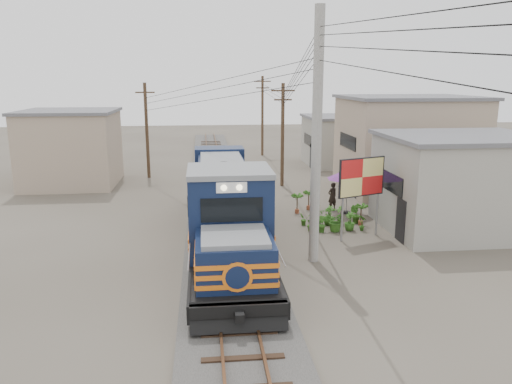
{
  "coord_description": "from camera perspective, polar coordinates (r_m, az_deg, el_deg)",
  "views": [
    {
      "loc": [
        -0.92,
        -19.52,
        7.36
      ],
      "look_at": [
        1.48,
        2.77,
        2.2
      ],
      "focal_mm": 35.0,
      "sensor_mm": 36.0,
      "label": 1
    }
  ],
  "objects": [
    {
      "name": "ground",
      "position": [
        20.88,
        -3.25,
        -7.7
      ],
      "size": [
        120.0,
        120.0,
        0.0
      ],
      "primitive_type": "plane",
      "color": "#473F35",
      "rests_on": "ground"
    },
    {
      "name": "ballast",
      "position": [
        30.42,
        -4.23,
        -0.92
      ],
      "size": [
        3.6,
        70.0,
        0.16
      ],
      "primitive_type": "cube",
      "color": "#595651",
      "rests_on": "ground"
    },
    {
      "name": "utility_pole_main",
      "position": [
        19.67,
        6.93,
        5.98
      ],
      "size": [
        0.4,
        0.4,
        10.0
      ],
      "color": "#9E9B93",
      "rests_on": "ground"
    },
    {
      "name": "locomotive",
      "position": [
        21.95,
        -3.54,
        -1.83
      ],
      "size": [
        3.01,
        16.41,
        4.07
      ],
      "color": "black",
      "rests_on": "ground"
    },
    {
      "name": "shophouse_left",
      "position": [
        36.97,
        -20.37,
        4.77
      ],
      "size": [
        6.3,
        6.3,
        5.2
      ],
      "color": "tan",
      "rests_on": "ground"
    },
    {
      "name": "shophouse_mid",
      "position": [
        34.52,
        16.87,
        5.34
      ],
      "size": [
        8.4,
        7.35,
        6.2
      ],
      "color": "tan",
      "rests_on": "ground"
    },
    {
      "name": "wooden_pole_left",
      "position": [
        37.92,
        -12.38,
        7.1
      ],
      "size": [
        1.6,
        0.24,
        7.0
      ],
      "color": "#4C3826",
      "rests_on": "ground"
    },
    {
      "name": "plant_nursery",
      "position": [
        25.2,
        8.54,
        -3.0
      ],
      "size": [
        3.32,
        2.34,
        1.08
      ],
      "color": "#2F641C",
      "rests_on": "ground"
    },
    {
      "name": "shophouse_back",
      "position": [
        43.52,
        9.86,
        5.85
      ],
      "size": [
        6.3,
        6.3,
        4.2
      ],
      "color": "gray",
      "rests_on": "ground"
    },
    {
      "name": "billboard",
      "position": [
        23.31,
        11.98,
        1.46
      ],
      "size": [
        2.35,
        0.98,
        3.82
      ],
      "rotation": [
        0.0,
        0.0,
        0.36
      ],
      "color": "#99999E",
      "rests_on": "ground"
    },
    {
      "name": "vendor",
      "position": [
        28.49,
        8.71,
        -0.5
      ],
      "size": [
        0.69,
        0.59,
        1.6
      ],
      "primitive_type": "imported",
      "rotation": [
        0.0,
        0.0,
        3.57
      ],
      "color": "black",
      "rests_on": "ground"
    },
    {
      "name": "shophouse_front",
      "position": [
        26.2,
        22.3,
        0.98
      ],
      "size": [
        7.35,
        6.3,
        4.7
      ],
      "color": "gray",
      "rests_on": "ground"
    },
    {
      "name": "wooden_pole_far",
      "position": [
        47.99,
        0.74,
        8.87
      ],
      "size": [
        1.6,
        0.24,
        7.5
      ],
      "color": "#4C3826",
      "rests_on": "ground"
    },
    {
      "name": "power_lines",
      "position": [
        28.03,
        -4.67,
        13.34
      ],
      "size": [
        9.65,
        19.0,
        3.3
      ],
      "color": "black",
      "rests_on": "ground"
    },
    {
      "name": "market_umbrella",
      "position": [
        27.67,
        10.43,
        2.0
      ],
      "size": [
        2.8,
        2.8,
        2.5
      ],
      "rotation": [
        0.0,
        0.0,
        0.28
      ],
      "color": "black",
      "rests_on": "ground"
    },
    {
      "name": "wooden_pole_mid",
      "position": [
        34.16,
        3.05,
        6.76
      ],
      "size": [
        1.6,
        0.24,
        7.0
      ],
      "color": "#4C3826",
      "rests_on": "ground"
    },
    {
      "name": "track",
      "position": [
        30.38,
        -4.23,
        -0.59
      ],
      "size": [
        1.15,
        70.0,
        0.12
      ],
      "color": "#51331E",
      "rests_on": "ground"
    }
  ]
}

